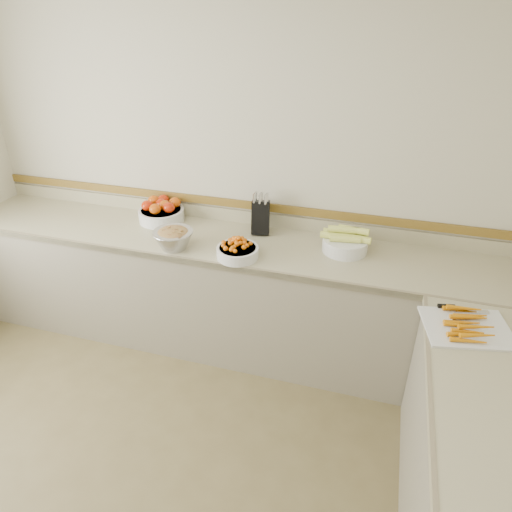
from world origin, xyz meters
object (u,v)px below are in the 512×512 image
(cherry_tomato_bowl, at_px, (237,250))
(rhubarb_bowl, at_px, (173,238))
(corn_bowl, at_px, (345,242))
(knife_block, at_px, (261,216))
(cutting_board, at_px, (467,326))
(tomato_bowl, at_px, (161,211))

(cherry_tomato_bowl, relative_size, rhubarb_bowl, 1.02)
(corn_bowl, height_order, rhubarb_bowl, corn_bowl)
(knife_block, height_order, rhubarb_bowl, knife_block)
(corn_bowl, xyz_separation_m, cutting_board, (0.70, -0.66, -0.05))
(rhubarb_bowl, xyz_separation_m, cutting_board, (1.82, -0.37, -0.06))
(cherry_tomato_bowl, height_order, cutting_board, cherry_tomato_bowl)
(tomato_bowl, height_order, corn_bowl, corn_bowl)
(knife_block, bearing_deg, corn_bowl, -10.04)
(tomato_bowl, distance_m, cherry_tomato_bowl, 0.83)
(knife_block, height_order, corn_bowl, knife_block)
(corn_bowl, relative_size, rhubarb_bowl, 1.23)
(knife_block, bearing_deg, tomato_bowl, -178.87)
(rhubarb_bowl, distance_m, cutting_board, 1.86)
(tomato_bowl, bearing_deg, cutting_board, -19.77)
(rhubarb_bowl, bearing_deg, cutting_board, -11.56)
(rhubarb_bowl, bearing_deg, knife_block, 38.82)
(tomato_bowl, relative_size, cherry_tomato_bowl, 1.24)
(tomato_bowl, bearing_deg, rhubarb_bowl, -53.56)
(cherry_tomato_bowl, xyz_separation_m, cutting_board, (1.37, -0.38, -0.03))
(tomato_bowl, relative_size, cutting_board, 0.71)
(rhubarb_bowl, bearing_deg, corn_bowl, 14.54)
(knife_block, relative_size, tomato_bowl, 0.90)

